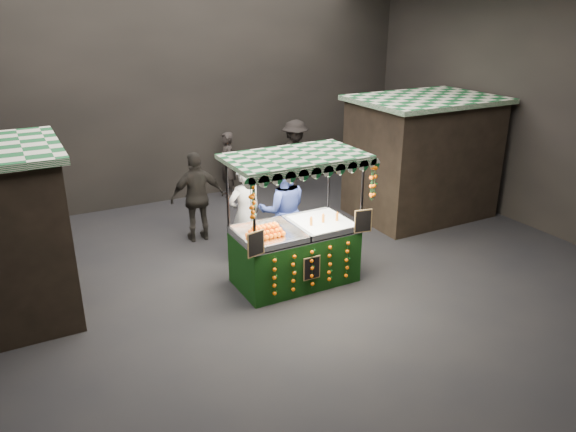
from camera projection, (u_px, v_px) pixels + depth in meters
ground at (273, 284)px, 9.23m from camera, size 12.00×12.00×0.00m
market_hall at (270, 80)px, 8.00m from camera, size 12.10×10.10×5.05m
neighbour_stall_right at (422, 157)px, 11.92m from camera, size 3.00×2.20×2.60m
juice_stall at (296, 245)px, 9.08m from camera, size 2.29×1.34×2.21m
vendor_grey at (245, 214)px, 9.78m from camera, size 0.72×0.52×1.82m
vendor_blue at (283, 210)px, 9.89m from camera, size 1.08×0.95×1.86m
shopper_0 at (39, 221)px, 9.60m from camera, size 0.75×0.70×1.73m
shopper_1 at (373, 173)px, 12.37m from camera, size 1.05×1.05×1.71m
shopper_2 at (197, 197)px, 10.69m from camera, size 1.08×0.51×1.79m
shopper_3 at (295, 156)px, 13.49m from camera, size 1.35×1.11×1.81m
shopper_4 at (40, 232)px, 9.42m from camera, size 0.77×0.53×1.50m
shopper_5 at (380, 174)px, 12.54m from camera, size 1.39×1.29×1.56m
shopper_6 at (227, 165)px, 13.20m from camera, size 0.44×0.62×1.59m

